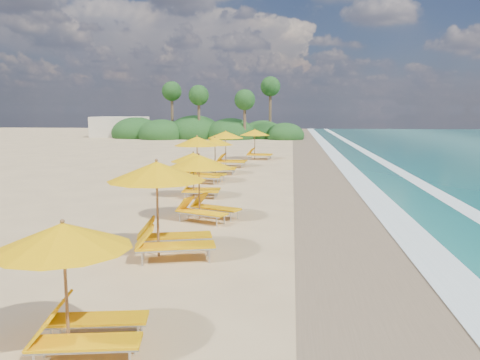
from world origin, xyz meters
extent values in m
plane|color=tan|center=(0.00, 0.00, 0.00)|extent=(160.00, 160.00, 0.00)
cube|color=#876F50|center=(4.00, 0.00, 0.01)|extent=(4.00, 160.00, 0.01)
cube|color=white|center=(5.50, 0.00, 0.03)|extent=(1.20, 160.00, 0.01)
cube|color=white|center=(8.50, 0.00, 0.02)|extent=(0.80, 160.00, 0.01)
cylinder|color=olive|center=(-1.57, -10.71, 1.02)|extent=(0.05, 0.05, 2.04)
cone|color=#FFB405|center=(-1.57, -10.71, 1.87)|extent=(2.43, 2.43, 0.41)
sphere|color=olive|center=(-1.57, -10.71, 2.09)|extent=(0.07, 0.07, 0.07)
cylinder|color=olive|center=(-1.52, -5.70, 1.22)|extent=(0.06, 0.06, 2.44)
cone|color=#FFB405|center=(-1.52, -5.70, 2.23)|extent=(3.06, 3.06, 0.49)
sphere|color=olive|center=(-1.52, -5.70, 2.51)|extent=(0.09, 0.09, 0.09)
cylinder|color=olive|center=(-1.27, -1.35, 1.10)|extent=(0.06, 0.06, 2.21)
cone|color=#FFB405|center=(-1.27, -1.35, 2.02)|extent=(2.98, 2.98, 0.44)
sphere|color=olive|center=(-1.27, -1.35, 2.27)|extent=(0.08, 0.08, 0.08)
cylinder|color=olive|center=(-2.32, 2.81, 0.96)|extent=(0.05, 0.05, 1.92)
cone|color=#FFB405|center=(-2.32, 2.81, 1.75)|extent=(2.07, 2.07, 0.39)
sphere|color=olive|center=(-2.32, 2.81, 1.97)|extent=(0.07, 0.07, 0.07)
cylinder|color=olive|center=(-3.02, 7.20, 1.18)|extent=(0.06, 0.06, 2.36)
cone|color=#FFB405|center=(-3.02, 7.20, 2.16)|extent=(2.88, 2.88, 0.47)
sphere|color=olive|center=(-3.02, 7.20, 2.42)|extent=(0.08, 0.08, 0.08)
cylinder|color=olive|center=(-2.60, 10.48, 1.06)|extent=(0.05, 0.05, 2.11)
cone|color=#FFB405|center=(-2.60, 10.48, 1.93)|extent=(2.20, 2.20, 0.42)
sphere|color=olive|center=(-2.60, 10.48, 2.17)|extent=(0.08, 0.08, 0.08)
cylinder|color=olive|center=(-2.47, 14.21, 1.17)|extent=(0.06, 0.06, 2.34)
cone|color=#FFB405|center=(-2.47, 14.21, 2.14)|extent=(2.54, 2.54, 0.47)
sphere|color=olive|center=(-2.47, 14.21, 2.40)|extent=(0.08, 0.08, 0.08)
cylinder|color=olive|center=(-0.94, 19.39, 1.13)|extent=(0.06, 0.06, 2.25)
cone|color=#FFB405|center=(-0.94, 19.39, 2.06)|extent=(2.54, 2.54, 0.45)
sphere|color=olive|center=(-0.94, 19.39, 2.31)|extent=(0.08, 0.08, 0.08)
ellipsoid|color=#163D14|center=(-6.00, 45.00, 0.62)|extent=(6.40, 6.40, 4.16)
ellipsoid|color=#163D14|center=(-11.00, 46.00, 0.70)|extent=(7.20, 7.20, 4.68)
ellipsoid|color=#163D14|center=(-15.00, 44.00, 0.58)|extent=(6.00, 6.00, 3.90)
ellipsoid|color=#163D14|center=(-2.00, 47.00, 0.55)|extent=(5.60, 5.60, 3.64)
ellipsoid|color=#163D14|center=(-19.00, 46.00, 0.64)|extent=(6.60, 6.60, 4.29)
ellipsoid|color=#163D14|center=(1.00, 45.00, 0.49)|extent=(5.00, 5.00, 3.25)
cylinder|color=brown|center=(-4.00, 43.00, 2.50)|extent=(0.36, 0.36, 5.00)
sphere|color=#163D14|center=(-4.00, 43.00, 5.00)|extent=(2.60, 2.60, 2.60)
cylinder|color=brown|center=(-10.00, 44.00, 2.80)|extent=(0.36, 0.36, 5.60)
sphere|color=#163D14|center=(-10.00, 44.00, 5.60)|extent=(2.60, 2.60, 2.60)
cylinder|color=brown|center=(-14.00, 46.00, 3.10)|extent=(0.36, 0.36, 6.20)
sphere|color=#163D14|center=(-14.00, 46.00, 6.20)|extent=(2.60, 2.60, 2.60)
cylinder|color=brown|center=(-1.00, 47.00, 3.40)|extent=(0.36, 0.36, 6.80)
sphere|color=#163D14|center=(-1.00, 47.00, 6.80)|extent=(2.60, 2.60, 2.60)
cube|color=beige|center=(-22.00, 48.00, 1.40)|extent=(7.00, 5.00, 2.80)
camera|label=1|loc=(1.87, -17.54, 3.77)|focal=36.17mm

